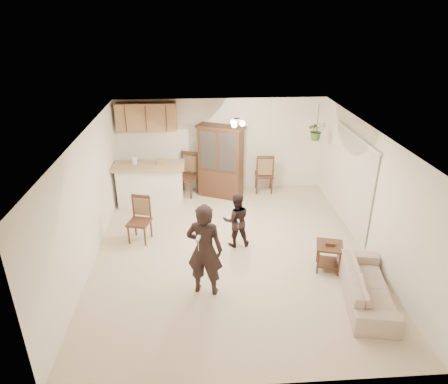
{
  "coord_description": "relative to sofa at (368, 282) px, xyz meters",
  "views": [
    {
      "loc": [
        -0.62,
        -6.98,
        4.56
      ],
      "look_at": [
        -0.12,
        0.4,
        1.17
      ],
      "focal_mm": 32.0,
      "sensor_mm": 36.0,
      "label": 1
    }
  ],
  "objects": [
    {
      "name": "adult",
      "position": [
        -2.75,
        0.41,
        0.53
      ],
      "size": [
        0.74,
        0.59,
        1.8
      ],
      "primitive_type": "imported",
      "rotation": [
        0.0,
        0.0,
        2.88
      ],
      "color": "black",
      "rests_on": "floor"
    },
    {
      "name": "china_hutch",
      "position": [
        -2.24,
        4.41,
        0.58
      ],
      "size": [
        1.3,
        0.94,
        1.91
      ],
      "rotation": [
        0.0,
        0.0,
        -0.44
      ],
      "color": "#351E13",
      "rests_on": "floor"
    },
    {
      "name": "wall_back",
      "position": [
        -2.19,
        4.9,
        0.88
      ],
      "size": [
        5.5,
        0.02,
        2.5
      ],
      "primitive_type": "cube",
      "color": "white",
      "rests_on": "ground"
    },
    {
      "name": "wall_right",
      "position": [
        0.56,
        1.65,
        0.88
      ],
      "size": [
        0.02,
        6.5,
        2.5
      ],
      "primitive_type": "cube",
      "color": "white",
      "rests_on": "ground"
    },
    {
      "name": "upper_cabinets",
      "position": [
        -4.09,
        4.72,
        1.73
      ],
      "size": [
        1.5,
        0.34,
        0.7
      ],
      "primitive_type": "cube",
      "color": "brown",
      "rests_on": "wall_back"
    },
    {
      "name": "bar_top",
      "position": [
        -4.04,
        4.0,
        0.68
      ],
      "size": [
        1.75,
        0.7,
        0.08
      ],
      "primitive_type": "cube",
      "color": "tan",
      "rests_on": "breakfast_bar"
    },
    {
      "name": "ceiling_fixture",
      "position": [
        -1.99,
        2.85,
        2.03
      ],
      "size": [
        0.36,
        0.36,
        0.2
      ],
      "primitive_type": null,
      "color": "#FFE3BF",
      "rests_on": "ceiling"
    },
    {
      "name": "controller_adult",
      "position": [
        -2.85,
        0.02,
        0.95
      ],
      "size": [
        0.08,
        0.16,
        0.05
      ],
      "primitive_type": "cube",
      "rotation": [
        0.0,
        0.0,
        2.88
      ],
      "color": "silver",
      "rests_on": "adult"
    },
    {
      "name": "plant_cord",
      "position": [
        0.11,
        4.05,
        1.81
      ],
      "size": [
        0.01,
        0.01,
        0.65
      ],
      "primitive_type": "cylinder",
      "color": "black",
      "rests_on": "ceiling"
    },
    {
      "name": "sofa",
      "position": [
        0.0,
        0.0,
        0.0
      ],
      "size": [
        1.06,
        1.97,
        0.73
      ],
      "primitive_type": "imported",
      "rotation": [
        0.0,
        0.0,
        1.39
      ],
      "color": "beige",
      "rests_on": "floor"
    },
    {
      "name": "side_table",
      "position": [
        -0.39,
        0.92,
        -0.09
      ],
      "size": [
        0.6,
        0.6,
        0.59
      ],
      "rotation": [
        0.0,
        0.0,
        -0.27
      ],
      "color": "#351E13",
      "rests_on": "floor"
    },
    {
      "name": "vertical_blinds",
      "position": [
        0.52,
        2.55,
        0.73
      ],
      "size": [
        0.06,
        2.3,
        2.1
      ],
      "primitive_type": null,
      "color": "beige",
      "rests_on": "wall_right"
    },
    {
      "name": "breakfast_bar",
      "position": [
        -4.04,
        4.0,
        0.13
      ],
      "size": [
        1.6,
        0.55,
        1.0
      ],
      "primitive_type": "cube",
      "color": "white",
      "rests_on": "floor"
    },
    {
      "name": "ceiling",
      "position": [
        -2.19,
        1.65,
        2.13
      ],
      "size": [
        5.5,
        6.5,
        0.02
      ],
      "primitive_type": "cube",
      "color": "silver",
      "rests_on": "wall_back"
    },
    {
      "name": "floor",
      "position": [
        -2.19,
        1.65,
        -0.37
      ],
      "size": [
        6.5,
        6.5,
        0.0
      ],
      "primitive_type": "plane",
      "color": "beige",
      "rests_on": "ground"
    },
    {
      "name": "child",
      "position": [
        -2.07,
        1.91,
        0.31
      ],
      "size": [
        0.68,
        0.55,
        1.35
      ],
      "primitive_type": "imported",
      "rotation": [
        0.0,
        0.0,
        3.2
      ],
      "color": "black",
      "rests_on": "floor"
    },
    {
      "name": "chair_hutch_left",
      "position": [
        -3.14,
        4.52,
        -0.04
      ],
      "size": [
        0.67,
        0.67,
        1.14
      ],
      "rotation": [
        0.0,
        0.0,
        -0.42
      ],
      "color": "#351E13",
      "rests_on": "floor"
    },
    {
      "name": "wall_left",
      "position": [
        -4.94,
        1.65,
        0.88
      ],
      "size": [
        0.02,
        6.5,
        2.5
      ],
      "primitive_type": "cube",
      "color": "white",
      "rests_on": "ground"
    },
    {
      "name": "chair_bar",
      "position": [
        -4.11,
        2.22,
        -0.09
      ],
      "size": [
        0.54,
        0.54,
        1.0
      ],
      "rotation": [
        0.0,
        0.0,
        -0.27
      ],
      "color": "#351E13",
      "rests_on": "floor"
    },
    {
      "name": "hanging_plant",
      "position": [
        0.11,
        4.05,
        1.48
      ],
      "size": [
        0.43,
        0.37,
        0.48
      ],
      "primitive_type": "imported",
      "color": "#3A6227",
      "rests_on": "ceiling"
    },
    {
      "name": "chair_hutch_right",
      "position": [
        -1.05,
        4.6,
        -0.06
      ],
      "size": [
        0.52,
        0.52,
        1.09
      ],
      "rotation": [
        0.0,
        0.0,
        3.05
      ],
      "color": "#351E13",
      "rests_on": "floor"
    },
    {
      "name": "wall_front",
      "position": [
        -2.19,
        -1.6,
        0.88
      ],
      "size": [
        5.5,
        0.02,
        2.5
      ],
      "primitive_type": "cube",
      "color": "white",
      "rests_on": "ground"
    },
    {
      "name": "controller_child",
      "position": [
        -2.05,
        1.63,
        0.36
      ],
      "size": [
        0.04,
        0.1,
        0.03
      ],
      "primitive_type": "cube",
      "rotation": [
        0.0,
        0.0,
        3.2
      ],
      "color": "silver",
      "rests_on": "child"
    }
  ]
}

